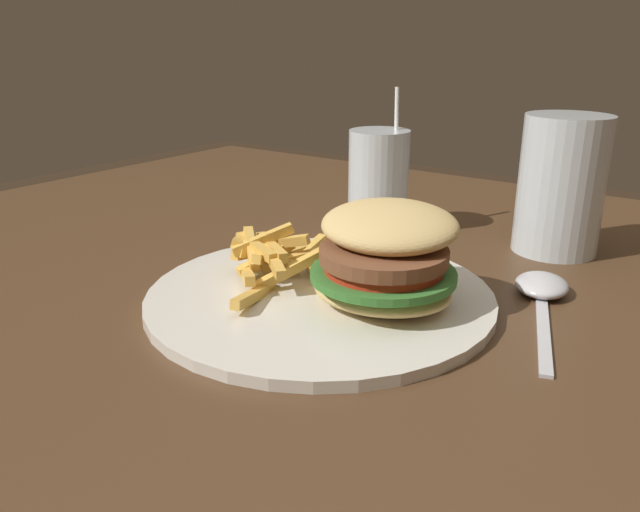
{
  "coord_description": "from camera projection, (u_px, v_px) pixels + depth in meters",
  "views": [
    {
      "loc": [
        0.32,
        -0.48,
        0.99
      ],
      "look_at": [
        0.02,
        -0.05,
        0.8
      ],
      "focal_mm": 35.0,
      "sensor_mm": 36.0,
      "label": 1
    }
  ],
  "objects": [
    {
      "name": "beer_glass",
      "position": [
        561.0,
        187.0,
        0.68
      ],
      "size": [
        0.09,
        0.09,
        0.15
      ],
      "color": "silver",
      "rests_on": "dining_table"
    },
    {
      "name": "juice_glass",
      "position": [
        378.0,
        183.0,
        0.76
      ],
      "size": [
        0.07,
        0.07,
        0.17
      ],
      "color": "silver",
      "rests_on": "dining_table"
    },
    {
      "name": "dining_table",
      "position": [
        337.0,
        408.0,
        0.67
      ],
      "size": [
        1.26,
        1.04,
        0.76
      ],
      "color": "#4C331E",
      "rests_on": "ground_plane"
    },
    {
      "name": "meal_plate_near",
      "position": [
        347.0,
        276.0,
        0.55
      ],
      "size": [
        0.31,
        0.31,
        0.1
      ],
      "color": "silver",
      "rests_on": "dining_table"
    },
    {
      "name": "spoon",
      "position": [
        542.0,
        288.0,
        0.58
      ],
      "size": [
        0.09,
        0.19,
        0.02
      ],
      "rotation": [
        0.0,
        0.0,
        1.89
      ],
      "color": "silver",
      "rests_on": "dining_table"
    }
  ]
}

